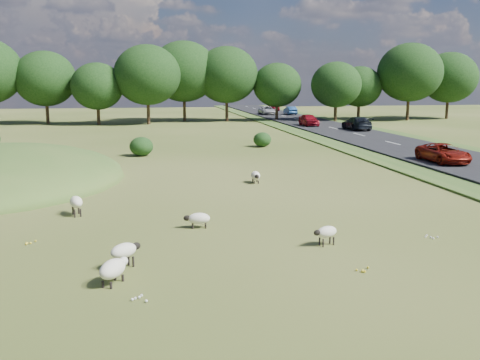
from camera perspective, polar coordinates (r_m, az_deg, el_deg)
name	(u,v)px	position (r m, az deg, el deg)	size (l,w,h in m)	color
ground	(180,157)	(42.59, -6.45, 2.47)	(160.00, 160.00, 0.00)	#374A17
road	(367,138)	(57.10, 13.36, 4.42)	(8.00, 150.00, 0.25)	black
treeline	(155,76)	(77.54, -9.11, 10.88)	(96.28, 14.66, 11.70)	black
shrubs	(120,142)	(47.37, -12.64, 3.98)	(26.02, 10.08, 1.53)	black
sheep_0	(256,176)	(31.43, 1.68, 0.47)	(0.58, 1.21, 0.69)	beige
sheep_1	(326,232)	(19.79, 9.18, -5.50)	(1.05, 0.70, 0.73)	beige
sheep_2	(113,269)	(16.40, -13.37, -9.17)	(1.04, 1.34, 0.76)	beige
sheep_3	(198,219)	(21.91, -4.48, -4.12)	(1.11, 0.54, 0.63)	beige
sheep_4	(76,202)	(24.90, -17.09, -2.26)	(0.77, 1.27, 0.88)	beige
sheep_5	(124,251)	(17.63, -12.22, -7.38)	(1.11, 1.01, 0.83)	beige
car_1	(290,110)	(92.21, 5.38, 7.39)	(1.45, 4.16, 1.37)	navy
car_2	(267,110)	(92.30, 2.91, 7.43)	(2.30, 4.98, 1.38)	silver
car_3	(309,120)	(69.42, 7.35, 6.39)	(1.79, 4.44, 1.51)	maroon
car_4	(273,107)	(104.31, 3.54, 7.77)	(1.89, 4.65, 1.35)	maroon
car_6	(443,153)	(40.46, 20.87, 2.71)	(2.18, 4.72, 1.31)	maroon
car_7	(357,123)	(64.52, 12.35, 5.94)	(2.16, 5.30, 1.54)	black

